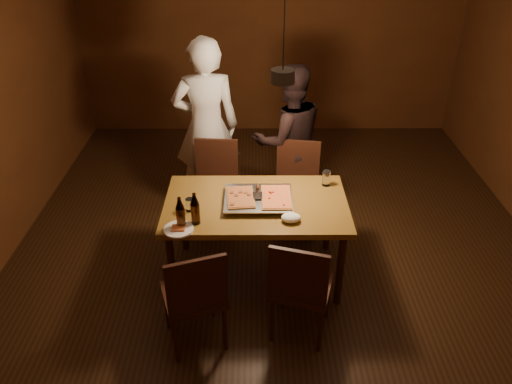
{
  "coord_description": "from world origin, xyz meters",
  "views": [
    {
      "loc": [
        -0.21,
        -3.63,
        2.93
      ],
      "look_at": [
        -0.2,
        -0.18,
        0.85
      ],
      "focal_mm": 35.0,
      "sensor_mm": 36.0,
      "label": 1
    }
  ],
  "objects_px": {
    "pizza_tray": "(258,200)",
    "chair_near_right": "(300,282)",
    "chair_far_left": "(216,177)",
    "plate_slice": "(179,229)",
    "beer_bottle_b": "(195,208)",
    "beer_bottle_a": "(180,212)",
    "diner_dark": "(289,140)",
    "pendant_lamp": "(283,75)",
    "chair_near_left": "(195,291)",
    "diner_white": "(206,127)",
    "dining_table": "(256,210)",
    "chair_far_right": "(297,179)"
  },
  "relations": [
    {
      "from": "pizza_tray",
      "to": "chair_near_right",
      "type": "bearing_deg",
      "value": -64.57
    },
    {
      "from": "chair_far_left",
      "to": "plate_slice",
      "type": "bearing_deg",
      "value": 85.24
    },
    {
      "from": "chair_near_right",
      "to": "beer_bottle_b",
      "type": "height_order",
      "value": "beer_bottle_b"
    },
    {
      "from": "beer_bottle_a",
      "to": "diner_dark",
      "type": "xyz_separation_m",
      "value": [
        0.9,
        1.47,
        -0.1
      ]
    },
    {
      "from": "chair_far_left",
      "to": "chair_near_right",
      "type": "height_order",
      "value": "same"
    },
    {
      "from": "chair_far_left",
      "to": "pizza_tray",
      "type": "relative_size",
      "value": 0.88
    },
    {
      "from": "chair_near_right",
      "to": "pendant_lamp",
      "type": "xyz_separation_m",
      "value": [
        -0.11,
        0.92,
        1.22
      ]
    },
    {
      "from": "chair_near_left",
      "to": "beer_bottle_a",
      "type": "relative_size",
      "value": 2.07
    },
    {
      "from": "beer_bottle_a",
      "to": "beer_bottle_b",
      "type": "height_order",
      "value": "beer_bottle_b"
    },
    {
      "from": "plate_slice",
      "to": "diner_white",
      "type": "relative_size",
      "value": 0.13
    },
    {
      "from": "pizza_tray",
      "to": "pendant_lamp",
      "type": "bearing_deg",
      "value": 48.62
    },
    {
      "from": "dining_table",
      "to": "beer_bottle_a",
      "type": "height_order",
      "value": "beer_bottle_a"
    },
    {
      "from": "pizza_tray",
      "to": "plate_slice",
      "type": "xyz_separation_m",
      "value": [
        -0.6,
        -0.39,
        -0.01
      ]
    },
    {
      "from": "pendant_lamp",
      "to": "diner_white",
      "type": "bearing_deg",
      "value": 125.19
    },
    {
      "from": "chair_near_right",
      "to": "beer_bottle_a",
      "type": "bearing_deg",
      "value": 172.13
    },
    {
      "from": "plate_slice",
      "to": "pendant_lamp",
      "type": "bearing_deg",
      "value": 36.14
    },
    {
      "from": "diner_dark",
      "to": "beer_bottle_a",
      "type": "bearing_deg",
      "value": 42.93
    },
    {
      "from": "dining_table",
      "to": "pizza_tray",
      "type": "bearing_deg",
      "value": 4.62
    },
    {
      "from": "beer_bottle_a",
      "to": "pizza_tray",
      "type": "bearing_deg",
      "value": 30.25
    },
    {
      "from": "beer_bottle_a",
      "to": "pendant_lamp",
      "type": "height_order",
      "value": "pendant_lamp"
    },
    {
      "from": "beer_bottle_b",
      "to": "chair_near_right",
      "type": "bearing_deg",
      "value": -29.62
    },
    {
      "from": "chair_far_right",
      "to": "diner_dark",
      "type": "xyz_separation_m",
      "value": [
        -0.06,
        0.36,
        0.24
      ]
    },
    {
      "from": "pizza_tray",
      "to": "plate_slice",
      "type": "relative_size",
      "value": 2.41
    },
    {
      "from": "plate_slice",
      "to": "diner_white",
      "type": "distance_m",
      "value": 1.57
    },
    {
      "from": "pizza_tray",
      "to": "beer_bottle_a",
      "type": "distance_m",
      "value": 0.69
    },
    {
      "from": "chair_far_left",
      "to": "chair_near_left",
      "type": "distance_m",
      "value": 1.63
    },
    {
      "from": "diner_white",
      "to": "pendant_lamp",
      "type": "relative_size",
      "value": 1.65
    },
    {
      "from": "chair_near_left",
      "to": "pendant_lamp",
      "type": "relative_size",
      "value": 0.48
    },
    {
      "from": "pizza_tray",
      "to": "diner_white",
      "type": "distance_m",
      "value": 1.28
    },
    {
      "from": "pizza_tray",
      "to": "diner_white",
      "type": "height_order",
      "value": "diner_white"
    },
    {
      "from": "chair_far_right",
      "to": "chair_near_left",
      "type": "distance_m",
      "value": 1.8
    },
    {
      "from": "dining_table",
      "to": "beer_bottle_b",
      "type": "height_order",
      "value": "beer_bottle_b"
    },
    {
      "from": "chair_near_right",
      "to": "pizza_tray",
      "type": "height_order",
      "value": "chair_near_right"
    },
    {
      "from": "chair_far_left",
      "to": "beer_bottle_a",
      "type": "height_order",
      "value": "beer_bottle_a"
    },
    {
      "from": "dining_table",
      "to": "diner_dark",
      "type": "xyz_separation_m",
      "value": [
        0.34,
        1.13,
        0.1
      ]
    },
    {
      "from": "beer_bottle_b",
      "to": "pendant_lamp",
      "type": "relative_size",
      "value": 0.24
    },
    {
      "from": "chair_far_left",
      "to": "pendant_lamp",
      "type": "bearing_deg",
      "value": 137.94
    },
    {
      "from": "dining_table",
      "to": "plate_slice",
      "type": "bearing_deg",
      "value": -146.34
    },
    {
      "from": "beer_bottle_b",
      "to": "pendant_lamp",
      "type": "distance_m",
      "value": 1.2
    },
    {
      "from": "diner_dark",
      "to": "pendant_lamp",
      "type": "xyz_separation_m",
      "value": [
        -0.14,
        -0.94,
        0.98
      ]
    },
    {
      "from": "chair_near_right",
      "to": "pendant_lamp",
      "type": "distance_m",
      "value": 1.53
    },
    {
      "from": "chair_near_left",
      "to": "diner_white",
      "type": "height_order",
      "value": "diner_white"
    },
    {
      "from": "plate_slice",
      "to": "diner_dark",
      "type": "bearing_deg",
      "value": 58.76
    },
    {
      "from": "chair_far_right",
      "to": "pendant_lamp",
      "type": "bearing_deg",
      "value": 80.52
    },
    {
      "from": "dining_table",
      "to": "chair_near_right",
      "type": "height_order",
      "value": "chair_near_right"
    },
    {
      "from": "beer_bottle_a",
      "to": "pendant_lamp",
      "type": "relative_size",
      "value": 0.23
    },
    {
      "from": "chair_near_right",
      "to": "plate_slice",
      "type": "height_order",
      "value": "chair_near_right"
    },
    {
      "from": "chair_near_right",
      "to": "pizza_tray",
      "type": "xyz_separation_m",
      "value": [
        -0.3,
        0.73,
        0.24
      ]
    },
    {
      "from": "beer_bottle_b",
      "to": "diner_white",
      "type": "xyz_separation_m",
      "value": [
        -0.03,
        1.46,
        0.03
      ]
    },
    {
      "from": "plate_slice",
      "to": "diner_white",
      "type": "height_order",
      "value": "diner_white"
    }
  ]
}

